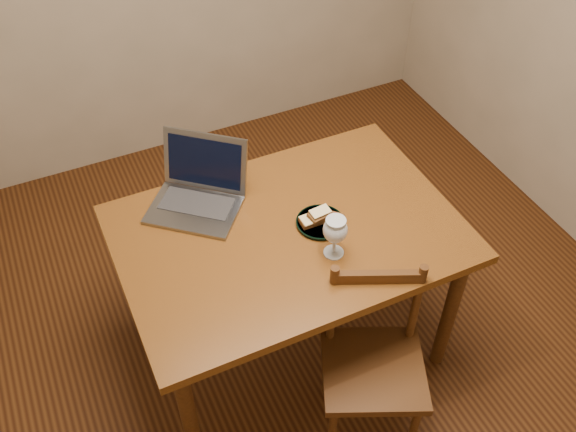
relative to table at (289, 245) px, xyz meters
name	(u,v)px	position (x,y,z in m)	size (l,w,h in m)	color
floor	(296,328)	(0.07, 0.06, -0.66)	(3.20, 3.20, 0.02)	black
table	(289,245)	(0.00, 0.00, 0.00)	(1.30, 0.90, 0.74)	#42200B
chair	(374,357)	(0.13, -0.48, -0.21)	(0.50, 0.49, 0.41)	#371E0B
plate	(320,223)	(0.12, -0.02, 0.09)	(0.19, 0.19, 0.02)	black
sandwich_cheese	(312,220)	(0.09, -0.01, 0.12)	(0.09, 0.05, 0.03)	#381E0C
sandwich_tomato	(330,217)	(0.16, -0.03, 0.12)	(0.10, 0.06, 0.03)	#381E0C
sandwich_top	(320,214)	(0.12, -0.02, 0.14)	(0.09, 0.05, 0.03)	#381E0C
milk_glass	(335,237)	(0.10, -0.18, 0.17)	(0.09, 0.09, 0.18)	white
laptop	(199,187)	(-0.25, 0.31, 0.15)	(0.47, 0.46, 0.25)	slate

